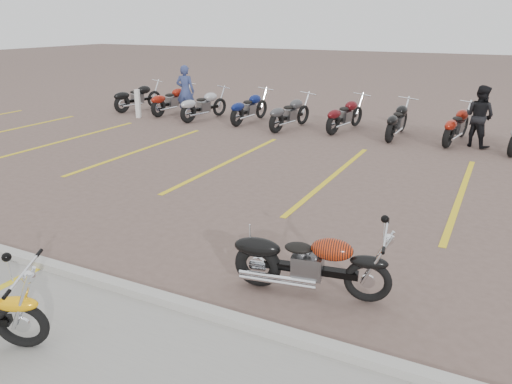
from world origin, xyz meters
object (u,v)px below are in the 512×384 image
Objects in this scene: flame_cruiser at (307,264)px; person_b at (479,116)px; person_a at (185,91)px; bollard at (138,104)px.

flame_cruiser is 9.55m from person_b.
person_b is (9.70, -0.09, -0.07)m from person_a.
bollard is (-11.12, -0.84, -0.34)m from person_b.
bollard is at bearing 33.44° from person_b.
person_a is at bearing 28.60° from person_b.
person_a is at bearing 121.83° from flame_cruiser.
person_a is (-8.38, 9.54, 0.50)m from flame_cruiser.
person_b is 1.68× the size of bollard.
bollard is (-1.42, -0.93, -0.41)m from person_a.
person_a is 1.83× the size of bollard.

